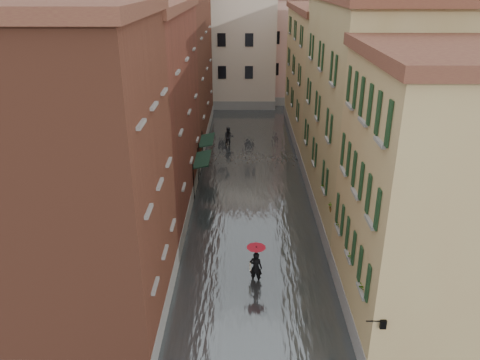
{
  "coord_description": "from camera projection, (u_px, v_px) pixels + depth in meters",
  "views": [
    {
      "loc": [
        -0.58,
        -19.13,
        14.18
      ],
      "look_at": [
        -0.78,
        6.69,
        3.0
      ],
      "focal_mm": 35.0,
      "sensor_mm": 36.0,
      "label": 1
    }
  ],
  "objects": [
    {
      "name": "wall_lantern",
      "position": [
        382.0,
        323.0,
        16.45
      ],
      "size": [
        0.71,
        0.22,
        0.35
      ],
      "color": "black",
      "rests_on": "ground"
    },
    {
      "name": "building_left_far",
      "position": [
        173.0,
        64.0,
        42.48
      ],
      "size": [
        6.0,
        16.0,
        14.0
      ],
      "primitive_type": "cube",
      "color": "brown",
      "rests_on": "ground"
    },
    {
      "name": "pedestrian_far",
      "position": [
        229.0,
        137.0,
        42.33
      ],
      "size": [
        0.96,
        0.78,
        1.84
      ],
      "primitive_type": "imported",
      "rotation": [
        0.0,
        0.0,
        0.1
      ],
      "color": "black",
      "rests_on": "ground"
    },
    {
      "name": "building_right_far",
      "position": [
        326.0,
        78.0,
        42.87
      ],
      "size": [
        6.0,
        16.0,
        11.5
      ],
      "primitive_type": "cube",
      "color": "tan",
      "rests_on": "ground"
    },
    {
      "name": "building_end_pink",
      "position": [
        297.0,
        50.0,
        57.46
      ],
      "size": [
        10.0,
        9.0,
        12.0
      ],
      "primitive_type": "cube",
      "color": "tan",
      "rests_on": "ground"
    },
    {
      "name": "floodwater",
      "position": [
        251.0,
        182.0,
        35.07
      ],
      "size": [
        10.0,
        60.0,
        0.2
      ],
      "primitive_type": "cube",
      "color": "#454A4C",
      "rests_on": "ground"
    },
    {
      "name": "awning_near",
      "position": [
        202.0,
        160.0,
        32.7
      ],
      "size": [
        1.09,
        3.27,
        2.8
      ],
      "color": "black",
      "rests_on": "ground"
    },
    {
      "name": "building_left_near",
      "position": [
        84.0,
        185.0,
        18.82
      ],
      "size": [
        6.0,
        8.0,
        13.0
      ],
      "primitive_type": "cube",
      "color": "brown",
      "rests_on": "ground"
    },
    {
      "name": "building_right_mid",
      "position": [
        366.0,
        113.0,
        28.81
      ],
      "size": [
        6.0,
        14.0,
        13.0
      ],
      "primitive_type": "cube",
      "color": "tan",
      "rests_on": "ground"
    },
    {
      "name": "window_planters",
      "position": [
        342.0,
        223.0,
        22.13
      ],
      "size": [
        0.59,
        10.31,
        0.84
      ],
      "color": "brown",
      "rests_on": "ground"
    },
    {
      "name": "awning_far",
      "position": [
        206.0,
        141.0,
        36.54
      ],
      "size": [
        1.09,
        3.09,
        2.8
      ],
      "color": "black",
      "rests_on": "ground"
    },
    {
      "name": "building_end_cream",
      "position": [
        223.0,
        48.0,
        55.49
      ],
      "size": [
        12.0,
        9.0,
        13.0
      ],
      "primitive_type": "cube",
      "color": "#C4B29C",
      "rests_on": "ground"
    },
    {
      "name": "building_left_mid",
      "position": [
        140.0,
        117.0,
        29.01
      ],
      "size": [
        6.0,
        14.0,
        12.5
      ],
      "primitive_type": "cube",
      "color": "maroon",
      "rests_on": "ground"
    },
    {
      "name": "ground",
      "position": [
        255.0,
        289.0,
        23.19
      ],
      "size": [
        120.0,
        120.0,
        0.0
      ],
      "primitive_type": "plane",
      "color": "slate",
      "rests_on": "ground"
    },
    {
      "name": "pedestrian_main",
      "position": [
        256.0,
        261.0,
        23.2
      ],
      "size": [
        0.96,
        0.96,
        2.06
      ],
      "color": "black",
      "rests_on": "ground"
    },
    {
      "name": "building_right_near",
      "position": [
        429.0,
        203.0,
        19.01
      ],
      "size": [
        6.0,
        8.0,
        11.5
      ],
      "primitive_type": "cube",
      "color": "tan",
      "rests_on": "ground"
    }
  ]
}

